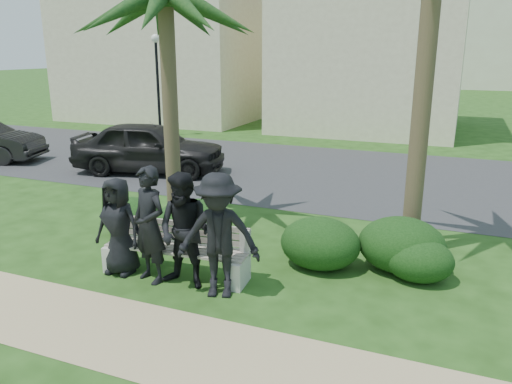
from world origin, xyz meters
TOP-DOWN VIEW (x-y plane):
  - ground at (0.00, 0.00)m, footprint 160.00×160.00m
  - footpath at (0.00, -1.80)m, footprint 30.00×1.60m
  - asphalt_street at (0.00, 8.00)m, footprint 160.00×8.00m
  - stucco_bldg_left at (-12.00, 18.00)m, footprint 10.40×8.40m
  - stucco_bldg_right at (-1.00, 18.00)m, footprint 8.40×8.40m
  - street_lamp at (-9.00, 12.00)m, footprint 0.36×0.36m
  - park_bench at (-1.01, 0.03)m, footprint 2.49×0.77m
  - man_a at (-1.93, -0.23)m, footprint 0.82×0.54m
  - man_b at (-1.28, -0.29)m, footprint 0.81×0.66m
  - man_c at (-0.66, -0.25)m, footprint 0.92×0.73m
  - man_d at (-0.03, -0.34)m, footprint 1.39×1.02m
  - hedge_a at (-2.85, 1.34)m, footprint 1.22×1.01m
  - hedge_b at (-1.57, 1.33)m, footprint 1.30×1.07m
  - hedge_c at (-1.42, 1.63)m, footprint 1.29×1.07m
  - hedge_d at (1.10, 1.27)m, footprint 1.38×1.14m
  - hedge_e at (2.72, 1.38)m, footprint 1.12×0.92m
  - hedge_f at (2.41, 1.66)m, footprint 1.46×1.20m
  - car_a at (-5.57, 6.07)m, footprint 4.89×2.85m

SIDE VIEW (x-z plane):
  - ground at x=0.00m, z-range 0.00..0.00m
  - footpath at x=0.00m, z-range -0.01..0.01m
  - asphalt_street at x=0.00m, z-range -0.01..0.01m
  - hedge_e at x=2.72m, z-range 0.00..0.73m
  - park_bench at x=-1.01m, z-range -0.04..0.81m
  - hedge_a at x=-2.85m, z-range 0.00..0.80m
  - hedge_c at x=-1.42m, z-range 0.00..0.84m
  - hedge_b at x=-1.57m, z-range 0.00..0.84m
  - hedge_d at x=1.10m, z-range 0.00..0.90m
  - hedge_f at x=2.41m, z-range 0.00..0.95m
  - car_a at x=-5.57m, z-range 0.00..1.56m
  - man_a at x=-1.93m, z-range 0.00..1.64m
  - man_c at x=-0.66m, z-range 0.00..1.85m
  - man_b at x=-1.28m, z-range 0.00..1.90m
  - man_d at x=-0.03m, z-range 0.00..1.93m
  - street_lamp at x=-9.00m, z-range 0.80..5.09m
  - stucco_bldg_left at x=-12.00m, z-range 0.01..7.31m
  - stucco_bldg_right at x=-1.00m, z-range 0.01..7.31m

